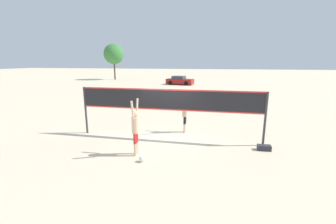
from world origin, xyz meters
name	(u,v)px	position (x,y,z in m)	size (l,w,h in m)	color
ground_plane	(168,139)	(0.00, 0.00, 0.00)	(200.00, 200.00, 0.00)	beige
volleyball_net	(168,103)	(0.00, 0.00, 1.72)	(8.48, 0.10, 2.33)	#38383D
player_spiker	(135,126)	(-0.82, -2.09, 1.15)	(0.28, 0.71, 2.18)	beige
player_blocker	(185,112)	(0.63, 1.14, 1.07)	(0.28, 0.69, 2.04)	beige
volleyball	(142,159)	(-0.40, -2.64, 0.11)	(0.22, 0.22, 0.22)	silver
gear_bag	(264,148)	(4.14, -0.55, 0.11)	(0.53, 0.27, 0.21)	#2D2D33
parked_car_near	(180,81)	(-3.48, 25.03, 0.61)	(4.38, 2.49, 1.34)	maroon
tree_left_cluster	(114,54)	(-17.83, 32.41, 4.96)	(3.92, 3.92, 6.94)	#4C3823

